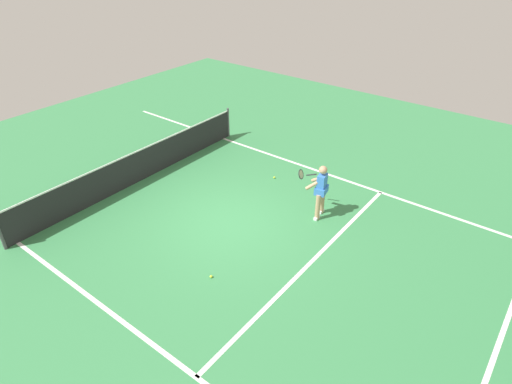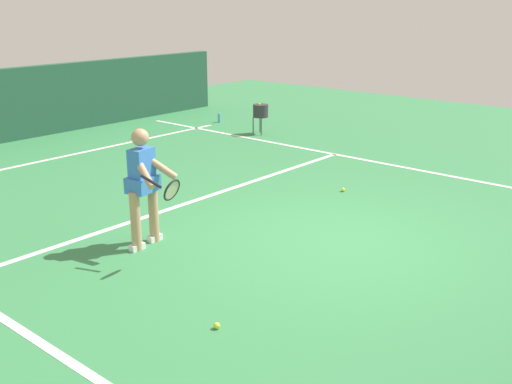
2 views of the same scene
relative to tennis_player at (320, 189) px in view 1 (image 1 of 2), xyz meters
name	(u,v)px [view 1 (image 1 of 2)]	position (x,y,z in m)	size (l,w,h in m)	color
ground_plane	(229,222)	(-1.76, 1.74, -0.85)	(23.98, 23.98, 0.00)	#38844C
baseline_marking	(497,348)	(-1.76, -4.98, -0.84)	(8.88, 0.10, 0.01)	white
service_line_marking	(312,261)	(-1.76, -0.88, -0.84)	(7.88, 0.10, 0.01)	white
sideline_left_marking	(106,309)	(-5.70, 1.74, -0.84)	(0.10, 16.45, 0.01)	white
sideline_right_marking	(306,167)	(2.18, 1.74, -0.84)	(0.10, 16.45, 0.01)	white
court_net	(138,166)	(-1.76, 5.40, -0.33)	(8.56, 0.08, 1.11)	#4C4C51
tennis_player	(320,189)	(0.00, 0.00, 0.00)	(0.70, 1.03, 1.55)	tan
tennis_ball_near	(211,277)	(-3.65, 0.65, -0.81)	(0.07, 0.07, 0.07)	#D1E533
tennis_ball_mid	(274,177)	(0.92, 2.15, -0.81)	(0.07, 0.07, 0.07)	#D1E533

